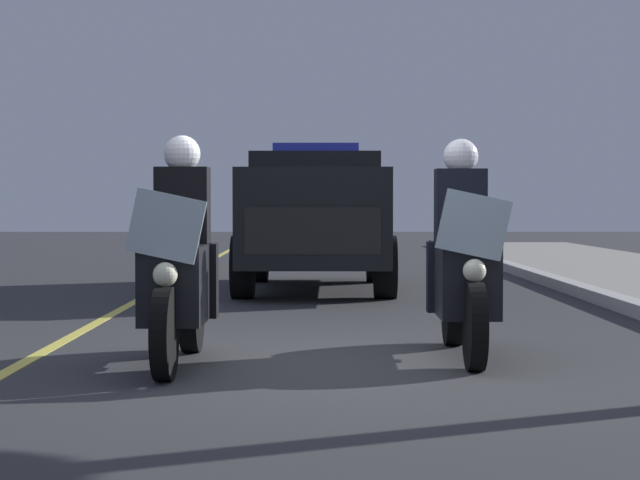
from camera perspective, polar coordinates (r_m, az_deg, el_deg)
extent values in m
plane|color=#333335|center=(8.60, 0.03, -6.22)|extent=(80.00, 80.00, 0.00)
cube|color=#E0D14C|center=(8.87, -14.69, -6.00)|extent=(48.00, 0.12, 0.01)
cylinder|color=black|center=(7.84, -7.76, -4.66)|extent=(0.64, 0.13, 0.64)
cylinder|color=black|center=(9.32, -6.41, -3.62)|extent=(0.64, 0.15, 0.64)
cube|color=black|center=(8.53, -7.05, -2.11)|extent=(1.21, 0.46, 0.56)
ellipsoid|color=black|center=(8.47, -7.11, -0.10)|extent=(0.56, 0.33, 0.24)
cube|color=silver|center=(7.89, -7.67, 0.70)|extent=(0.07, 0.56, 0.53)
sphere|color=#F9F4CC|center=(7.84, -7.73, -1.72)|extent=(0.17, 0.17, 0.17)
sphere|color=red|center=(8.04, -8.67, 0.22)|extent=(0.09, 0.09, 0.09)
sphere|color=#1933F2|center=(8.00, -6.40, 0.22)|extent=(0.09, 0.09, 0.09)
cube|color=black|center=(8.74, -6.87, 1.66)|extent=(0.29, 0.40, 0.60)
cube|color=black|center=(8.68, -5.59, -2.04)|extent=(0.18, 0.14, 0.56)
cube|color=black|center=(8.73, -8.21, -2.02)|extent=(0.18, 0.14, 0.56)
sphere|color=white|center=(8.73, -6.89, 4.29)|extent=(0.28, 0.28, 0.28)
cylinder|color=black|center=(8.30, 7.73, -4.30)|extent=(0.64, 0.13, 0.64)
cylinder|color=black|center=(9.78, 6.64, -3.37)|extent=(0.64, 0.15, 0.64)
cube|color=black|center=(8.99, 7.16, -1.91)|extent=(1.21, 0.46, 0.56)
ellipsoid|color=black|center=(8.93, 7.21, 0.00)|extent=(0.56, 0.33, 0.24)
cube|color=silver|center=(8.35, 7.67, 0.76)|extent=(0.07, 0.56, 0.53)
sphere|color=#F9F4CC|center=(8.30, 7.71, -1.53)|extent=(0.17, 0.17, 0.17)
sphere|color=red|center=(8.46, 6.48, 0.30)|extent=(0.09, 0.09, 0.09)
sphere|color=#1933F2|center=(8.50, 8.63, 0.30)|extent=(0.09, 0.09, 0.09)
cube|color=black|center=(9.20, 7.01, 1.67)|extent=(0.29, 0.40, 0.60)
cube|color=black|center=(9.18, 8.28, -1.83)|extent=(0.18, 0.14, 0.56)
cube|color=black|center=(9.14, 5.79, -1.84)|extent=(0.18, 0.14, 0.56)
sphere|color=silver|center=(9.19, 7.04, 4.16)|extent=(0.28, 0.28, 0.28)
cube|color=black|center=(15.96, -0.21, 1.17)|extent=(4.93, 1.97, 1.24)
cube|color=black|center=(16.26, -0.20, 3.65)|extent=(2.43, 1.78, 0.36)
cube|color=#2633D8|center=(16.08, -0.21, 4.60)|extent=(0.30, 1.20, 0.14)
cube|color=black|center=(13.56, -0.36, 0.46)|extent=(0.14, 1.62, 0.56)
cylinder|color=black|center=(14.44, 3.27, -1.36)|extent=(0.80, 0.29, 0.80)
cylinder|color=black|center=(14.47, -3.87, -1.36)|extent=(0.80, 0.29, 0.80)
cylinder|color=black|center=(17.54, 2.80, -0.80)|extent=(0.80, 0.29, 0.80)
cylinder|color=black|center=(17.56, -3.08, -0.79)|extent=(0.80, 0.29, 0.80)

